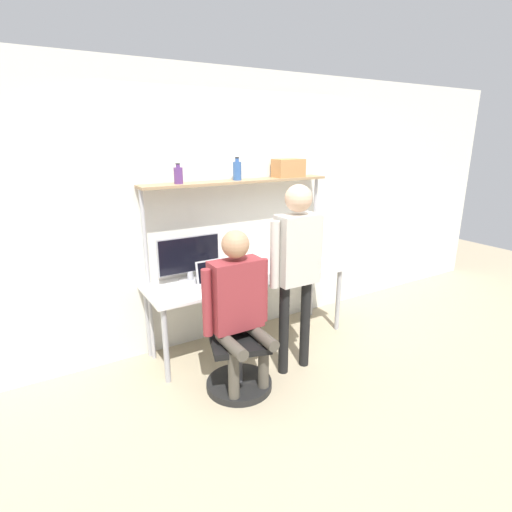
{
  "coord_description": "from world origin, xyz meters",
  "views": [
    {
      "loc": [
        -1.88,
        -2.93,
        2.06
      ],
      "look_at": [
        -0.19,
        -0.12,
        1.08
      ],
      "focal_mm": 28.0,
      "sensor_mm": 36.0,
      "label": 1
    }
  ],
  "objects_px": {
    "laptop": "(213,278)",
    "cell_phone": "(236,280)",
    "bottle_purple": "(178,175)",
    "storage_box": "(288,168)",
    "person_standing": "(297,256)",
    "office_chair": "(238,356)",
    "bottle_blue": "(237,170)",
    "monitor": "(189,257)",
    "person_seated": "(238,300)"
  },
  "relations": [
    {
      "from": "laptop",
      "to": "person_seated",
      "type": "xyz_separation_m",
      "value": [
        -0.07,
        -0.61,
        0.02
      ]
    },
    {
      "from": "laptop",
      "to": "person_standing",
      "type": "relative_size",
      "value": 0.17
    },
    {
      "from": "bottle_blue",
      "to": "storage_box",
      "type": "xyz_separation_m",
      "value": [
        0.61,
        0.0,
        -0.0
      ]
    },
    {
      "from": "bottle_blue",
      "to": "bottle_purple",
      "type": "height_order",
      "value": "bottle_blue"
    },
    {
      "from": "bottle_blue",
      "to": "laptop",
      "type": "bearing_deg",
      "value": -149.77
    },
    {
      "from": "storage_box",
      "to": "bottle_purple",
      "type": "bearing_deg",
      "value": -180.0
    },
    {
      "from": "office_chair",
      "to": "bottle_purple",
      "type": "xyz_separation_m",
      "value": [
        -0.15,
        0.8,
        1.46
      ]
    },
    {
      "from": "laptop",
      "to": "cell_phone",
      "type": "distance_m",
      "value": 0.25
    },
    {
      "from": "person_seated",
      "to": "storage_box",
      "type": "xyz_separation_m",
      "value": [
        1.07,
        0.84,
        0.94
      ]
    },
    {
      "from": "monitor",
      "to": "bottle_blue",
      "type": "xyz_separation_m",
      "value": [
        0.54,
        0.02,
        0.79
      ]
    },
    {
      "from": "bottle_purple",
      "to": "laptop",
      "type": "bearing_deg",
      "value": -48.88
    },
    {
      "from": "person_standing",
      "to": "bottle_blue",
      "type": "xyz_separation_m",
      "value": [
        -0.12,
        0.84,
        0.67
      ]
    },
    {
      "from": "cell_phone",
      "to": "storage_box",
      "type": "distance_m",
      "value": 1.29
    },
    {
      "from": "office_chair",
      "to": "person_standing",
      "type": "xyz_separation_m",
      "value": [
        0.57,
        -0.04,
        0.81
      ]
    },
    {
      "from": "office_chair",
      "to": "laptop",
      "type": "bearing_deg",
      "value": 84.72
    },
    {
      "from": "monitor",
      "to": "bottle_purple",
      "type": "bearing_deg",
      "value": 161.14
    },
    {
      "from": "bottle_blue",
      "to": "person_standing",
      "type": "bearing_deg",
      "value": -82.07
    },
    {
      "from": "storage_box",
      "to": "laptop",
      "type": "bearing_deg",
      "value": -167.03
    },
    {
      "from": "person_standing",
      "to": "bottle_purple",
      "type": "relative_size",
      "value": 9.43
    },
    {
      "from": "storage_box",
      "to": "office_chair",
      "type": "bearing_deg",
      "value": -142.78
    },
    {
      "from": "office_chair",
      "to": "person_seated",
      "type": "bearing_deg",
      "value": -105.98
    },
    {
      "from": "cell_phone",
      "to": "person_seated",
      "type": "bearing_deg",
      "value": -117.0
    },
    {
      "from": "laptop",
      "to": "person_standing",
      "type": "height_order",
      "value": "person_standing"
    },
    {
      "from": "person_seated",
      "to": "storage_box",
      "type": "height_order",
      "value": "storage_box"
    },
    {
      "from": "cell_phone",
      "to": "bottle_purple",
      "type": "bearing_deg",
      "value": 151.44
    },
    {
      "from": "laptop",
      "to": "storage_box",
      "type": "xyz_separation_m",
      "value": [
        1.0,
        0.23,
        0.96
      ]
    },
    {
      "from": "office_chair",
      "to": "storage_box",
      "type": "distance_m",
      "value": 1.98
    },
    {
      "from": "laptop",
      "to": "storage_box",
      "type": "height_order",
      "value": "storage_box"
    },
    {
      "from": "person_standing",
      "to": "person_seated",
      "type": "bearing_deg",
      "value": -179.33
    },
    {
      "from": "person_standing",
      "to": "storage_box",
      "type": "bearing_deg",
      "value": 59.71
    },
    {
      "from": "bottle_purple",
      "to": "storage_box",
      "type": "relative_size",
      "value": 0.57
    },
    {
      "from": "person_standing",
      "to": "bottle_blue",
      "type": "bearing_deg",
      "value": 97.93
    },
    {
      "from": "laptop",
      "to": "office_chair",
      "type": "bearing_deg",
      "value": -95.28
    },
    {
      "from": "laptop",
      "to": "person_standing",
      "type": "distance_m",
      "value": 0.84
    },
    {
      "from": "cell_phone",
      "to": "person_standing",
      "type": "relative_size",
      "value": 0.09
    },
    {
      "from": "monitor",
      "to": "bottle_purple",
      "type": "xyz_separation_m",
      "value": [
        -0.06,
        0.02,
        0.77
      ]
    },
    {
      "from": "laptop",
      "to": "bottle_blue",
      "type": "xyz_separation_m",
      "value": [
        0.4,
        0.23,
        0.96
      ]
    },
    {
      "from": "cell_phone",
      "to": "bottle_purple",
      "type": "distance_m",
      "value": 1.12
    },
    {
      "from": "bottle_purple",
      "to": "storage_box",
      "type": "xyz_separation_m",
      "value": [
        1.2,
        0.0,
        0.02
      ]
    },
    {
      "from": "office_chair",
      "to": "bottle_purple",
      "type": "height_order",
      "value": "bottle_purple"
    },
    {
      "from": "bottle_blue",
      "to": "storage_box",
      "type": "height_order",
      "value": "bottle_blue"
    },
    {
      "from": "cell_phone",
      "to": "bottle_purple",
      "type": "relative_size",
      "value": 0.83
    },
    {
      "from": "bottle_blue",
      "to": "bottle_purple",
      "type": "bearing_deg",
      "value": 180.0
    },
    {
      "from": "laptop",
      "to": "bottle_purple",
      "type": "bearing_deg",
      "value": 131.12
    },
    {
      "from": "monitor",
      "to": "storage_box",
      "type": "distance_m",
      "value": 1.39
    },
    {
      "from": "office_chair",
      "to": "storage_box",
      "type": "xyz_separation_m",
      "value": [
        1.05,
        0.8,
        1.47
      ]
    },
    {
      "from": "person_standing",
      "to": "bottle_purple",
      "type": "xyz_separation_m",
      "value": [
        -0.71,
        0.84,
        0.65
      ]
    },
    {
      "from": "laptop",
      "to": "bottle_purple",
      "type": "xyz_separation_m",
      "value": [
        -0.2,
        0.23,
        0.94
      ]
    },
    {
      "from": "person_seated",
      "to": "bottle_blue",
      "type": "xyz_separation_m",
      "value": [
        0.46,
        0.84,
        0.94
      ]
    },
    {
      "from": "storage_box",
      "to": "bottle_blue",
      "type": "bearing_deg",
      "value": -180.0
    }
  ]
}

